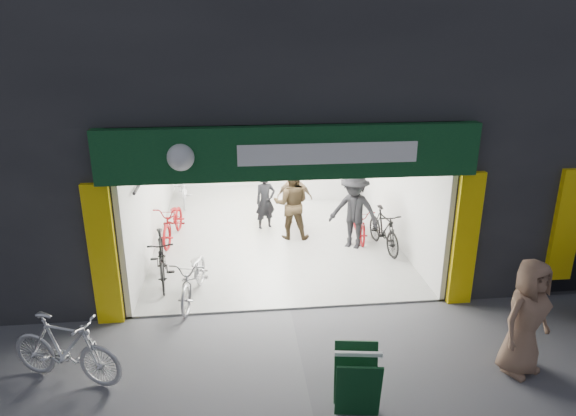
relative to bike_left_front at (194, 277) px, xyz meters
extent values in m
plane|color=#56565B|center=(1.80, -0.60, -0.48)|extent=(60.00, 60.00, 0.00)
cube|color=#232326|center=(-3.70, 4.40, 1.27)|extent=(5.00, 10.00, 3.50)
cube|color=#232326|center=(7.80, 4.40, 1.27)|extent=(6.00, 10.00, 3.50)
cube|color=#9E9E99|center=(1.80, 3.40, -0.46)|extent=(6.00, 8.00, 0.04)
cube|color=silver|center=(1.80, 7.50, 1.12)|extent=(6.00, 0.20, 3.20)
cube|color=silver|center=(-1.15, 3.40, 1.12)|extent=(0.10, 8.00, 3.20)
cube|color=silver|center=(4.75, 3.40, 1.12)|extent=(0.10, 8.00, 3.20)
cube|color=white|center=(1.80, 3.40, 2.77)|extent=(6.00, 8.00, 0.10)
cube|color=black|center=(1.80, -0.50, 2.87)|extent=(6.00, 0.30, 0.30)
cube|color=#0C381D|center=(1.80, -0.72, 2.57)|extent=(6.40, 0.25, 0.90)
cube|color=white|center=(2.40, -0.86, 2.57)|extent=(3.00, 0.02, 0.35)
cube|color=yellow|center=(-1.45, -0.66, 0.82)|extent=(0.45, 0.12, 2.60)
cube|color=yellow|center=(5.05, -0.66, 0.82)|extent=(0.45, 0.12, 2.60)
cube|color=yellow|center=(7.00, -0.66, 1.02)|extent=(0.50, 0.12, 2.20)
cylinder|color=black|center=(-1.02, 2.80, 1.62)|extent=(0.06, 5.00, 0.06)
cube|color=silver|center=(3.60, 5.90, 0.02)|extent=(1.40, 0.60, 1.00)
cube|color=white|center=(1.80, 0.60, 2.70)|extent=(1.30, 0.35, 0.04)
cube|color=white|center=(1.80, 2.40, 2.70)|extent=(1.30, 0.35, 0.04)
cube|color=white|center=(1.80, 4.20, 2.70)|extent=(1.30, 0.35, 0.04)
cube|color=white|center=(1.80, 6.00, 2.70)|extent=(1.30, 0.35, 0.04)
imported|color=#ADACB1|center=(0.00, 0.00, 0.00)|extent=(0.92, 1.91, 0.96)
imported|color=black|center=(-0.70, 0.78, 0.05)|extent=(0.74, 1.83, 1.07)
imported|color=maroon|center=(-0.70, 3.03, 0.01)|extent=(0.88, 1.95, 0.99)
imported|color=#BCBCC1|center=(-0.70, 5.83, 0.10)|extent=(0.79, 1.99, 1.17)
imported|color=black|center=(4.30, 1.92, 0.02)|extent=(0.69, 1.73, 1.01)
imported|color=maroon|center=(3.91, 2.67, -0.06)|extent=(0.70, 1.66, 0.85)
imported|color=silver|center=(4.30, 5.33, 0.07)|extent=(0.86, 1.92, 1.11)
imported|color=silver|center=(-1.72, -2.25, 0.07)|extent=(1.90, 1.16, 1.10)
imported|color=black|center=(1.61, 3.53, 0.28)|extent=(0.65, 0.55, 1.52)
imported|color=#352818|center=(2.21, 2.82, 0.44)|extent=(1.00, 0.83, 1.85)
imported|color=black|center=(3.60, 2.07, 0.46)|extent=(1.39, 1.24, 1.87)
imported|color=#7F644A|center=(2.39, 3.65, 0.31)|extent=(1.00, 0.61, 1.59)
imported|color=#83614C|center=(5.10, -2.75, 0.45)|extent=(1.07, 0.92, 1.86)
cube|color=#0E381A|center=(2.37, -3.57, 0.01)|extent=(0.62, 0.31, 0.91)
cube|color=#0E381A|center=(2.42, -3.18, 0.01)|extent=(0.62, 0.31, 0.91)
cube|color=white|center=(2.39, -3.37, 0.45)|extent=(0.63, 0.15, 0.05)
camera|label=1|loc=(0.85, -8.98, 4.55)|focal=32.00mm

